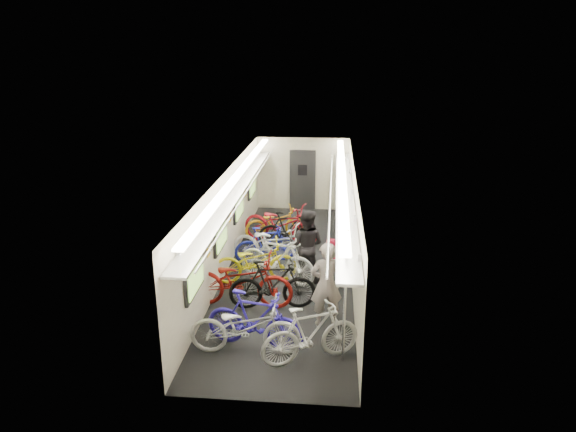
% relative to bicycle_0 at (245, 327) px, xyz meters
% --- Properties ---
extents(train_car_shell, '(10.00, 10.00, 10.00)m').
position_rel_bicycle_0_xyz_m(train_car_shell, '(0.09, 4.43, 1.15)').
color(train_car_shell, black).
rests_on(train_car_shell, ground).
extents(bicycle_0, '(1.97, 0.74, 1.02)m').
position_rel_bicycle_0_xyz_m(bicycle_0, '(0.00, 0.00, 0.00)').
color(bicycle_0, '#B1B0B5').
rests_on(bicycle_0, ground).
extents(bicycle_1, '(1.89, 0.90, 1.09)m').
position_rel_bicycle_0_xyz_m(bicycle_1, '(0.13, 0.19, 0.04)').
color(bicycle_1, '#2A1CAC').
rests_on(bicycle_1, ground).
extents(bicycle_2, '(2.22, 0.86, 1.15)m').
position_rel_bicycle_0_xyz_m(bicycle_2, '(-0.39, 1.72, 0.06)').
color(bicycle_2, maroon).
rests_on(bicycle_2, ground).
extents(bicycle_3, '(1.84, 0.73, 1.08)m').
position_rel_bicycle_0_xyz_m(bicycle_3, '(0.28, 1.67, 0.03)').
color(bicycle_3, black).
rests_on(bicycle_3, ground).
extents(bicycle_4, '(2.01, 1.05, 1.00)m').
position_rel_bicycle_0_xyz_m(bicycle_4, '(-0.27, 2.90, -0.01)').
color(bicycle_4, yellow).
rests_on(bicycle_4, ground).
extents(bicycle_5, '(1.96, 1.17, 1.14)m').
position_rel_bicycle_0_xyz_m(bicycle_5, '(0.23, 2.95, 0.06)').
color(bicycle_5, silver).
rests_on(bicycle_5, ground).
extents(bicycle_6, '(2.26, 1.39, 1.12)m').
position_rel_bicycle_0_xyz_m(bicycle_6, '(0.01, 3.83, 0.05)').
color(bicycle_6, silver).
rests_on(bicycle_6, ground).
extents(bicycle_7, '(1.63, 0.92, 0.95)m').
position_rel_bicycle_0_xyz_m(bicycle_7, '(-0.18, 4.09, -0.04)').
color(bicycle_7, '#192197').
rests_on(bicycle_7, ground).
extents(bicycle_8, '(2.34, 1.51, 1.16)m').
position_rel_bicycle_0_xyz_m(bicycle_8, '(0.05, 5.37, 0.07)').
color(bicycle_8, maroon).
rests_on(bicycle_8, ground).
extents(bicycle_9, '(1.69, 0.89, 0.98)m').
position_rel_bicycle_0_xyz_m(bicycle_9, '(0.28, 5.27, -0.02)').
color(bicycle_9, black).
rests_on(bicycle_9, ground).
extents(bicycle_10, '(1.84, 1.16, 0.91)m').
position_rel_bicycle_0_xyz_m(bicycle_10, '(-0.13, 5.83, -0.05)').
color(bicycle_10, '#EAA216').
rests_on(bicycle_10, ground).
extents(bicycle_11, '(1.81, 1.18, 1.06)m').
position_rel_bicycle_0_xyz_m(bicycle_11, '(1.14, -0.15, 0.02)').
color(bicycle_11, silver).
rests_on(bicycle_11, ground).
extents(passenger_near, '(0.69, 0.52, 1.70)m').
position_rel_bicycle_0_xyz_m(passenger_near, '(1.37, 1.12, 0.34)').
color(passenger_near, gray).
rests_on(passenger_near, ground).
extents(passenger_mid, '(0.96, 0.83, 1.70)m').
position_rel_bicycle_0_xyz_m(passenger_mid, '(0.89, 3.15, 0.34)').
color(passenger_mid, black).
rests_on(passenger_mid, ground).
extents(backpack, '(0.29, 0.20, 0.38)m').
position_rel_bicycle_0_xyz_m(backpack, '(1.50, 1.88, 0.77)').
color(backpack, red).
rests_on(backpack, passenger_near).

